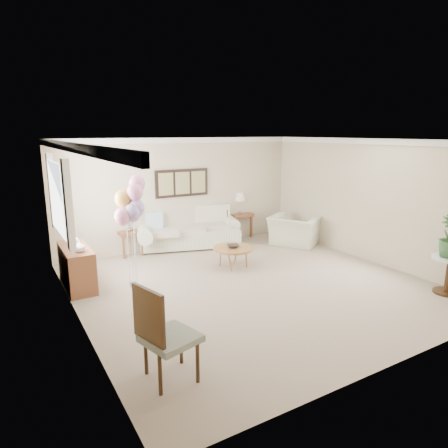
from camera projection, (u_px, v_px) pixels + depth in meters
name	position (u px, v px, depth m)	size (l,w,h in m)	color
ground_plane	(252.00, 285.00, 7.31)	(6.00, 6.00, 0.00)	gray
room_shell	(245.00, 197.00, 6.96)	(6.04, 6.04, 2.60)	beige
wall_art_triptych	(182.00, 183.00, 9.45)	(1.35, 0.06, 0.65)	black
sofa	(188.00, 231.00, 9.72)	(2.86, 1.61, 0.96)	silver
end_table_left	(130.00, 234.00, 8.99)	(0.52, 0.47, 0.57)	brown
end_table_right	(239.00, 217.00, 10.55)	(0.59, 0.54, 0.65)	brown
lamp_left	(129.00, 210.00, 8.86)	(0.35, 0.35, 0.61)	gray
lamp_right	(239.00, 197.00, 10.44)	(0.31, 0.31, 0.54)	gray
coffee_table	(233.00, 249.00, 8.19)	(0.83, 0.83, 0.42)	#9F6538
decor_bowl	(233.00, 246.00, 8.16)	(0.24, 0.24, 0.06)	#2E2622
armchair	(294.00, 230.00, 9.83)	(1.11, 0.97, 0.72)	silver
accent_chair	(163.00, 333.00, 4.37)	(0.68, 0.68, 1.13)	gray
credenza	(77.00, 267.00, 7.13)	(0.46, 1.20, 0.74)	brown
vase_white	(79.00, 246.00, 6.76)	(0.20, 0.20, 0.20)	silver
vase_sage	(73.00, 239.00, 7.21)	(0.19, 0.19, 0.20)	silver
balloon_cluster	(131.00, 202.00, 6.86)	(0.61, 0.45, 2.01)	gray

